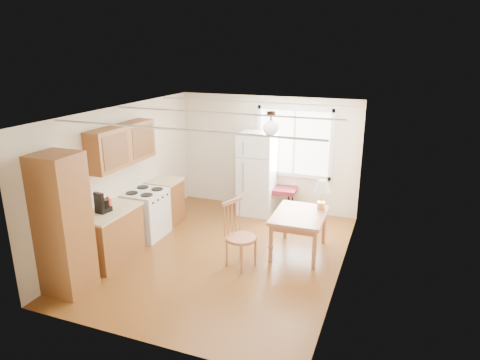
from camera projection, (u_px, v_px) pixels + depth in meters
The scene contains 11 objects.
room_shell at pixel (222, 187), 7.14m from camera, with size 4.60×5.60×2.62m.
kitchen_run at pixel (116, 209), 7.28m from camera, with size 0.65×3.40×2.20m.
window_unit at pixel (294, 142), 9.05m from camera, with size 1.64×0.05×1.51m.
pendant_light at pixel (271, 127), 6.96m from camera, with size 0.26×0.26×0.40m.
refrigerator at pixel (257, 173), 9.17m from camera, with size 0.76×0.77×1.78m.
bench at pixel (267, 189), 9.30m from camera, with size 1.29×0.54×0.58m.
dining_table at pixel (299, 219), 7.42m from camera, with size 0.90×1.19×0.73m.
chair at pixel (236, 229), 6.99m from camera, with size 0.54×0.54×1.12m.
table_lamp at pixel (322, 188), 7.52m from camera, with size 0.30×0.30×0.53m.
coffee_maker at pixel (103, 205), 6.95m from camera, with size 0.21×0.26×0.36m.
kettle at pixel (108, 204), 7.11m from camera, with size 0.12×0.12×0.22m.
Camera 1 is at (2.70, -6.22, 3.49)m, focal length 32.00 mm.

